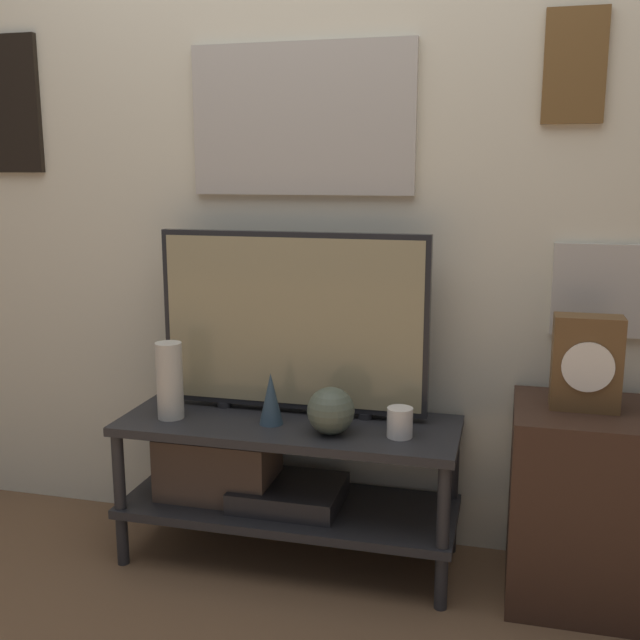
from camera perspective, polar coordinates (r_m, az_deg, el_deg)
name	(u,v)px	position (r m, az deg, el deg)	size (l,w,h in m)	color
ground_plane	(267,596)	(2.52, -4.09, -20.23)	(12.00, 12.00, 0.00)	brown
wall_back	(310,159)	(2.63, -0.79, 12.17)	(6.40, 0.08, 2.70)	beige
media_console	(265,471)	(2.61, -4.25, -11.37)	(1.13, 0.42, 0.49)	#232326
television	(292,322)	(2.53, -2.12, -0.14)	(0.92, 0.05, 0.62)	black
vase_slim_bronze	(271,399)	(2.48, -3.76, -5.99)	(0.08, 0.08, 0.17)	#2D4251
vase_tall_ceramic	(170,381)	(2.57, -11.38, -4.55)	(0.09, 0.09, 0.26)	beige
vase_round_glass	(331,411)	(2.38, 0.83, -6.93)	(0.15, 0.15, 0.15)	#4C5647
candle_jar	(400,422)	(2.38, 6.10, -7.76)	(0.08, 0.08, 0.09)	silver
side_table	(584,504)	(2.51, 19.46, -13.08)	(0.45, 0.42, 0.61)	#382319
mantel_clock	(586,363)	(2.36, 19.63, -3.09)	(0.20, 0.11, 0.28)	brown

